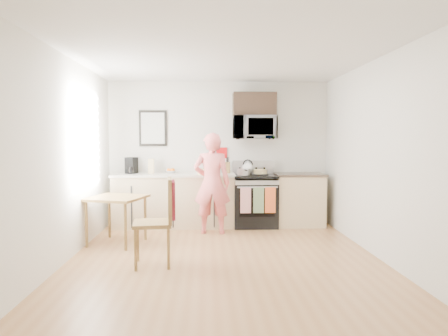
{
  "coord_description": "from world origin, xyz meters",
  "views": [
    {
      "loc": [
        -0.23,
        -5.05,
        1.53
      ],
      "look_at": [
        0.04,
        1.0,
        1.11
      ],
      "focal_mm": 32.0,
      "sensor_mm": 36.0,
      "label": 1
    }
  ],
  "objects_px": {
    "microwave": "(254,127)",
    "dining_table": "(117,202)",
    "chair": "(165,209)",
    "range": "(255,202)",
    "cake": "(260,172)",
    "person": "(212,183)"
  },
  "relations": [
    {
      "from": "chair",
      "to": "microwave",
      "type": "bearing_deg",
      "value": 53.17
    },
    {
      "from": "chair",
      "to": "dining_table",
      "type": "bearing_deg",
      "value": 122.15
    },
    {
      "from": "microwave",
      "to": "range",
      "type": "bearing_deg",
      "value": -89.94
    },
    {
      "from": "person",
      "to": "cake",
      "type": "distance_m",
      "value": 0.99
    },
    {
      "from": "range",
      "to": "chair",
      "type": "relative_size",
      "value": 1.08
    },
    {
      "from": "dining_table",
      "to": "microwave",
      "type": "bearing_deg",
      "value": 29.23
    },
    {
      "from": "range",
      "to": "chair",
      "type": "xyz_separation_m",
      "value": [
        -1.37,
        -2.17,
        0.25
      ]
    },
    {
      "from": "person",
      "to": "chair",
      "type": "xyz_separation_m",
      "value": [
        -0.6,
        -1.65,
        -0.14
      ]
    },
    {
      "from": "dining_table",
      "to": "range",
      "type": "bearing_deg",
      "value": 27.1
    },
    {
      "from": "microwave",
      "to": "cake",
      "type": "distance_m",
      "value": 0.81
    },
    {
      "from": "microwave",
      "to": "cake",
      "type": "relative_size",
      "value": 2.65
    },
    {
      "from": "range",
      "to": "chair",
      "type": "height_order",
      "value": "range"
    },
    {
      "from": "microwave",
      "to": "dining_table",
      "type": "xyz_separation_m",
      "value": [
        -2.19,
        -1.23,
        -1.14
      ]
    },
    {
      "from": "microwave",
      "to": "cake",
      "type": "height_order",
      "value": "microwave"
    },
    {
      "from": "cake",
      "to": "chair",
      "type": "bearing_deg",
      "value": -124.68
    },
    {
      "from": "chair",
      "to": "cake",
      "type": "bearing_deg",
      "value": 49.58
    },
    {
      "from": "range",
      "to": "chair",
      "type": "bearing_deg",
      "value": -122.29
    },
    {
      "from": "microwave",
      "to": "dining_table",
      "type": "height_order",
      "value": "microwave"
    },
    {
      "from": "range",
      "to": "cake",
      "type": "height_order",
      "value": "range"
    },
    {
      "from": "microwave",
      "to": "person",
      "type": "height_order",
      "value": "microwave"
    },
    {
      "from": "microwave",
      "to": "person",
      "type": "relative_size",
      "value": 0.46
    },
    {
      "from": "chair",
      "to": "cake",
      "type": "distance_m",
      "value": 2.58
    }
  ]
}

